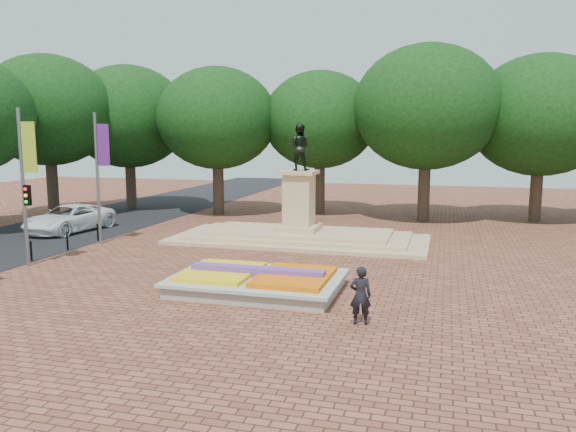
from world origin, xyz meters
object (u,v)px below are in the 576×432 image
object	(u,v)px
flower_bed	(258,281)
van	(69,218)
monument	(299,225)
pedestrian	(360,295)

from	to	relation	value
flower_bed	van	bearing A→B (deg)	148.88
monument	pedestrian	xyz separation A→B (m)	(5.30, -12.71, 0.04)
flower_bed	van	xyz separation A→B (m)	(-15.17, 9.16, 0.43)
van	pedestrian	distance (m)	22.78
van	pedestrian	xyz separation A→B (m)	(19.45, -11.87, 0.12)
van	flower_bed	bearing A→B (deg)	-24.25
monument	flower_bed	bearing A→B (deg)	-84.13
van	monument	bearing A→B (deg)	10.27
monument	pedestrian	world-z (taller)	monument
flower_bed	pedestrian	size ratio (longest dim) A/B	3.40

